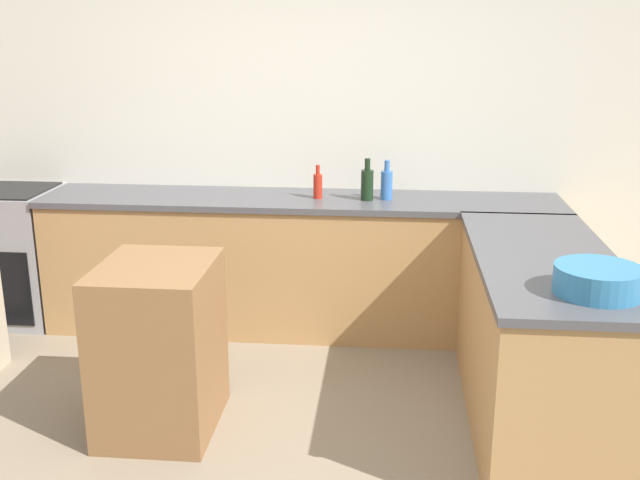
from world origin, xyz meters
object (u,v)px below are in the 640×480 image
object	(u,v)px
hot_sauce_bottle	(318,185)
wine_bottle_dark	(367,184)
range_oven	(12,255)
island_table	(159,347)
water_bottle_blue	(387,184)
mixing_bowl	(598,280)

from	to	relation	value
hot_sauce_bottle	wine_bottle_dark	distance (m)	0.32
hot_sauce_bottle	wine_bottle_dark	size ratio (longest dim) A/B	0.81
range_oven	hot_sauce_bottle	xyz separation A→B (m)	(2.15, -0.01, 0.54)
island_table	water_bottle_blue	size ratio (longest dim) A/B	3.42
island_table	mixing_bowl	size ratio (longest dim) A/B	2.39
wine_bottle_dark	island_table	bearing A→B (deg)	-127.05
island_table	mixing_bowl	world-z (taller)	mixing_bowl
hot_sauce_bottle	water_bottle_blue	bearing A→B (deg)	1.03
island_table	wine_bottle_dark	distance (m)	1.76
island_table	hot_sauce_bottle	world-z (taller)	hot_sauce_bottle
mixing_bowl	wine_bottle_dark	bearing A→B (deg)	121.91
wine_bottle_dark	hot_sauce_bottle	bearing A→B (deg)	175.87
mixing_bowl	hot_sauce_bottle	size ratio (longest dim) A/B	1.68
hot_sauce_bottle	island_table	bearing A→B (deg)	-116.71
range_oven	island_table	world-z (taller)	range_oven
island_table	wine_bottle_dark	world-z (taller)	wine_bottle_dark
water_bottle_blue	hot_sauce_bottle	size ratio (longest dim) A/B	1.17
water_bottle_blue	mixing_bowl	bearing A→B (deg)	-61.75
mixing_bowl	wine_bottle_dark	xyz separation A→B (m)	(-1.03, 1.65, 0.05)
wine_bottle_dark	water_bottle_blue	bearing A→B (deg)	14.10
water_bottle_blue	wine_bottle_dark	bearing A→B (deg)	-165.90
island_table	mixing_bowl	bearing A→B (deg)	-9.17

